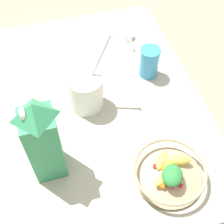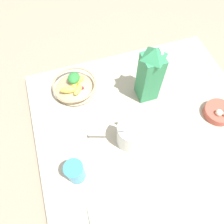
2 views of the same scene
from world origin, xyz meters
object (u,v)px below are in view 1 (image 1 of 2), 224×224
object	(u,v)px
fruit_bowl	(168,173)
milk_carton	(41,140)
drinking_cup	(148,62)
yogurt_tub	(84,90)

from	to	relation	value
fruit_bowl	milk_carton	bearing A→B (deg)	-111.82
fruit_bowl	drinking_cup	xyz separation A→B (m)	(-0.41, 0.09, 0.03)
fruit_bowl	yogurt_tub	xyz separation A→B (m)	(-0.34, -0.16, 0.04)
yogurt_tub	drinking_cup	xyz separation A→B (m)	(-0.08, 0.25, -0.01)
fruit_bowl	yogurt_tub	bearing A→B (deg)	-154.24
fruit_bowl	milk_carton	size ratio (longest dim) A/B	0.70
fruit_bowl	milk_carton	distance (m)	0.36
yogurt_tub	drinking_cup	distance (m)	0.26
drinking_cup	milk_carton	bearing A→B (deg)	-55.10
fruit_bowl	yogurt_tub	distance (m)	0.38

